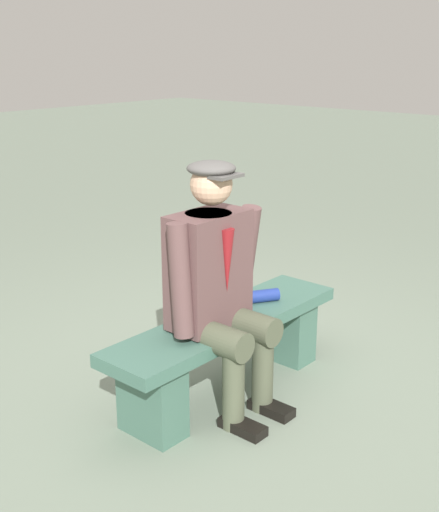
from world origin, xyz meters
TOP-DOWN VIEW (x-y plane):
  - ground_plane at (0.00, 0.00)m, footprint 30.00×30.00m
  - bench at (0.00, 0.00)m, footprint 1.50×0.37m
  - seated_man at (0.14, 0.06)m, footprint 0.58×0.56m
  - rolled_magazine at (-0.27, -0.01)m, footprint 0.26×0.19m

SIDE VIEW (x-z plane):
  - ground_plane at x=0.00m, z-range 0.00..0.00m
  - bench at x=0.00m, z-range 0.07..0.50m
  - rolled_magazine at x=-0.27m, z-range 0.43..0.50m
  - seated_man at x=0.14m, z-range 0.05..1.32m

